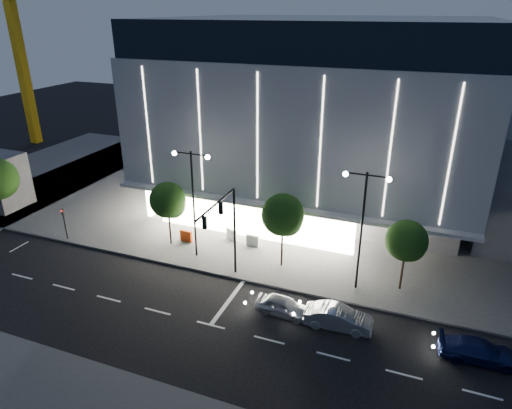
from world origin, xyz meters
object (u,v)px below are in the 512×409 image
at_px(tree_left, 168,202).
at_px(street_lamp_west, 193,189).
at_px(street_lamp_east, 363,215).
at_px(barrier_d, 253,241).
at_px(barrier_c, 186,236).
at_px(tree_mid, 283,217).
at_px(tree_right, 407,243).
at_px(traffic_mast, 226,222).
at_px(car_lead, 283,306).
at_px(ped_signal_far, 64,221).
at_px(barrier_b, 232,234).
at_px(car_third, 479,351).
at_px(car_second, 338,318).

bearing_deg(tree_left, street_lamp_west, -18.94).
xyz_separation_m(street_lamp_west, street_lamp_east, (13.00, 0.00, 0.00)).
height_order(tree_left, barrier_d, tree_left).
bearing_deg(barrier_c, tree_mid, -0.42).
height_order(tree_mid, tree_right, tree_mid).
bearing_deg(traffic_mast, car_lead, -22.45).
bearing_deg(ped_signal_far, street_lamp_west, 7.13).
relative_size(street_lamp_west, barrier_b, 8.18).
distance_m(car_lead, barrier_d, 9.45).
bearing_deg(ped_signal_far, traffic_mast, -4.15).
distance_m(street_lamp_west, tree_left, 3.69).
bearing_deg(car_third, street_lamp_west, 72.37).
bearing_deg(barrier_b, car_second, -12.76).
bearing_deg(barrier_c, barrier_b, 30.21).
height_order(tree_left, car_lead, tree_left).
bearing_deg(car_lead, barrier_d, 36.54).
bearing_deg(tree_right, ped_signal_far, -174.86).
relative_size(street_lamp_west, tree_mid, 1.46).
distance_m(car_third, barrier_c, 23.78).
height_order(barrier_c, barrier_d, same).
bearing_deg(traffic_mast, barrier_b, 111.37).
height_order(street_lamp_east, car_lead, street_lamp_east).
bearing_deg(car_second, tree_left, 66.41).
relative_size(traffic_mast, street_lamp_west, 0.79).
height_order(street_lamp_west, tree_mid, street_lamp_west).
bearing_deg(tree_left, barrier_c, 39.74).
xyz_separation_m(tree_left, car_second, (15.65, -5.76, -3.32)).
bearing_deg(car_second, traffic_mast, 73.14).
xyz_separation_m(tree_mid, car_third, (13.84, -5.76, -3.69)).
bearing_deg(car_second, tree_right, -33.58).
bearing_deg(tree_mid, barrier_d, 147.48).
relative_size(street_lamp_west, barrier_c, 8.18).
bearing_deg(street_lamp_east, tree_right, 18.63).
relative_size(ped_signal_far, tree_right, 0.54).
xyz_separation_m(barrier_b, barrier_d, (2.14, -0.40, 0.00)).
height_order(street_lamp_west, car_lead, street_lamp_west).
bearing_deg(traffic_mast, car_third, -7.01).
bearing_deg(tree_left, tree_right, -0.00).
distance_m(traffic_mast, car_lead, 6.94).
xyz_separation_m(tree_left, barrier_d, (6.68, 2.11, -3.38)).
xyz_separation_m(street_lamp_west, barrier_c, (-1.98, 1.85, -5.31)).
bearing_deg(street_lamp_east, traffic_mast, -163.52).
relative_size(ped_signal_far, car_second, 0.69).
bearing_deg(street_lamp_west, tree_right, 3.64).
relative_size(tree_left, tree_right, 1.04).
relative_size(street_lamp_east, ped_signal_far, 3.00).
distance_m(street_lamp_east, tree_left, 16.12).
bearing_deg(car_lead, car_third, -87.38).
relative_size(barrier_b, barrier_c, 1.00).
height_order(car_lead, barrier_d, car_lead).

